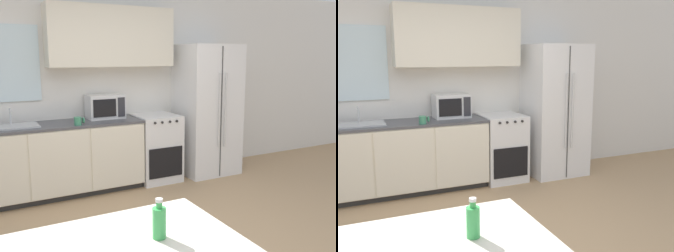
# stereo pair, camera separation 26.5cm
# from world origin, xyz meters

# --- Properties ---
(wall_back) EXTENTS (12.00, 0.38, 2.70)m
(wall_back) POSITION_xyz_m (0.04, 2.34, 1.46)
(wall_back) COLOR silver
(wall_back) RESTS_ON ground_plane
(kitchen_counter) EXTENTS (2.16, 0.63, 0.91)m
(kitchen_counter) POSITION_xyz_m (-0.51, 2.04, 0.46)
(kitchen_counter) COLOR #333333
(kitchen_counter) RESTS_ON ground_plane
(oven_range) EXTENTS (0.57, 0.66, 0.92)m
(oven_range) POSITION_xyz_m (0.86, 2.02, 0.46)
(oven_range) COLOR white
(oven_range) RESTS_ON ground_plane
(refrigerator) EXTENTS (0.81, 0.75, 1.88)m
(refrigerator) POSITION_xyz_m (1.68, 1.99, 0.94)
(refrigerator) COLOR white
(refrigerator) RESTS_ON ground_plane
(kitchen_sink) EXTENTS (0.58, 0.39, 0.20)m
(kitchen_sink) POSITION_xyz_m (-0.97, 2.04, 0.92)
(kitchen_sink) COLOR #B7BABC
(kitchen_sink) RESTS_ON kitchen_counter
(microwave) EXTENTS (0.47, 0.32, 0.31)m
(microwave) POSITION_xyz_m (0.19, 2.15, 1.06)
(microwave) COLOR silver
(microwave) RESTS_ON kitchen_counter
(coffee_mug) EXTENTS (0.12, 0.09, 0.10)m
(coffee_mug) POSITION_xyz_m (-0.26, 1.82, 0.96)
(coffee_mug) COLOR #3F8C66
(coffee_mug) RESTS_ON kitchen_counter
(drink_bottle) EXTENTS (0.07, 0.07, 0.22)m
(drink_bottle) POSITION_xyz_m (-0.55, -0.91, 0.86)
(drink_bottle) COLOR #3FB259
(drink_bottle) RESTS_ON dining_table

